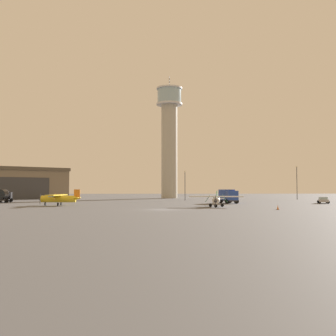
{
  "coord_description": "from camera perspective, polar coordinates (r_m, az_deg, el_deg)",
  "views": [
    {
      "loc": [
        -3.5,
        -59.32,
        3.07
      ],
      "look_at": [
        3.45,
        34.17,
        8.07
      ],
      "focal_mm": 42.32,
      "sensor_mm": 36.0,
      "label": 1
    }
  ],
  "objects": [
    {
      "name": "airplane_yellow",
      "position": [
        76.18,
        -15.42,
        -4.2
      ],
      "size": [
        8.02,
        10.21,
        3.01
      ],
      "rotation": [
        0.0,
        0.0,
        3.08
      ],
      "color": "gold",
      "rests_on": "ground_plane"
    },
    {
      "name": "control_tower",
      "position": [
        134.79,
        0.19,
        4.81
      ],
      "size": [
        8.78,
        8.78,
        41.63
      ],
      "color": "#B2AD9E",
      "rests_on": "ground_plane"
    },
    {
      "name": "airplane_white",
      "position": [
        68.97,
        6.97,
        -4.52
      ],
      "size": [
        9.31,
        7.27,
        2.75
      ],
      "rotation": [
        0.0,
        0.0,
        4.48
      ],
      "color": "white",
      "rests_on": "ground_plane"
    },
    {
      "name": "truck_box_blue",
      "position": [
        86.43,
        8.64,
        -3.94
      ],
      "size": [
        3.56,
        6.51,
        2.98
      ],
      "rotation": [
        0.0,
        0.0,
        4.83
      ],
      "color": "#38383D",
      "rests_on": "ground_plane"
    },
    {
      "name": "truck_fuel_tanker_black",
      "position": [
        98.25,
        -22.67,
        -3.64
      ],
      "size": [
        3.62,
        6.23,
        3.04
      ],
      "rotation": [
        0.0,
        0.0,
        1.64
      ],
      "color": "#38383D",
      "rests_on": "ground_plane"
    },
    {
      "name": "car_silver",
      "position": [
        91.31,
        21.45,
        -4.31
      ],
      "size": [
        3.24,
        4.51,
        1.37
      ],
      "rotation": [
        0.0,
        0.0,
        4.35
      ],
      "color": "#B7BABF",
      "rests_on": "ground_plane"
    },
    {
      "name": "ground_plane",
      "position": [
        59.5,
        -0.88,
        -6.01
      ],
      "size": [
        400.0,
        400.0,
        0.0
      ],
      "primitive_type": "plane",
      "color": "#545456"
    },
    {
      "name": "hangar",
      "position": [
        133.16,
        -21.18,
        -2.06
      ],
      "size": [
        34.32,
        30.63,
        9.74
      ],
      "rotation": [
        0.0,
        0.0,
        -1.02
      ],
      "color": "#7A6B56",
      "rests_on": "ground_plane"
    },
    {
      "name": "light_post_west",
      "position": [
        120.91,
        18.07,
        -1.63
      ],
      "size": [
        0.44,
        0.44,
        9.81
      ],
      "color": "#38383D",
      "rests_on": "ground_plane"
    },
    {
      "name": "light_post_east",
      "position": [
        106.82,
        2.46,
        -2.11
      ],
      "size": [
        0.44,
        0.44,
        8.02
      ],
      "color": "#38383D",
      "rests_on": "ground_plane"
    },
    {
      "name": "traffic_cone_near_left",
      "position": [
        61.24,
        15.54,
        -5.48
      ],
      "size": [
        0.36,
        0.36,
        0.72
      ],
      "color": "black",
      "rests_on": "ground_plane"
    }
  ]
}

